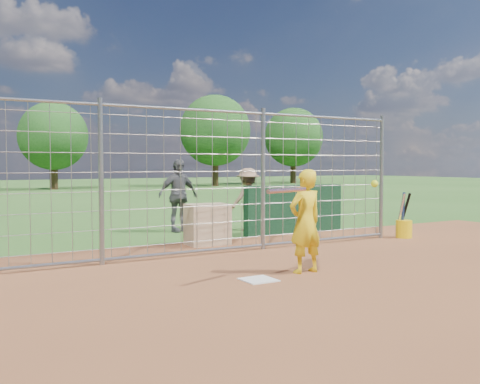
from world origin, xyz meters
TOP-DOWN VIEW (x-y plane):
  - ground at (0.00, 0.00)m, footprint 100.00×100.00m
  - infield_dirt at (0.00, -3.00)m, footprint 18.00×18.00m
  - home_plate at (0.00, -0.20)m, footprint 0.43×0.43m
  - dugout_wall at (3.40, 3.60)m, footprint 2.60×0.20m
  - batter at (0.86, -0.11)m, footprint 0.56×0.38m
  - bystander_b at (1.20, 5.16)m, footprint 1.03×0.52m
  - bystander_c at (2.73, 4.54)m, footprint 1.00×0.62m
  - equipment_bin at (0.87, 3.02)m, footprint 0.83×0.60m
  - equipment_in_play at (0.64, -0.49)m, footprint 1.91×0.38m
  - bucket_with_bats at (4.93, 1.76)m, footprint 0.34×0.38m
  - backstop_fence at (0.00, 2.00)m, footprint 9.08×0.08m
  - tree_line at (3.13, 28.13)m, footprint 44.66×6.72m

SIDE VIEW (x-z plane):
  - ground at x=0.00m, z-range 0.00..0.00m
  - infield_dirt at x=0.00m, z-range 0.01..0.01m
  - home_plate at x=0.00m, z-range 0.00..0.02m
  - bucket_with_bats at x=4.93m, z-range -0.24..0.73m
  - equipment_bin at x=0.87m, z-range 0.00..0.80m
  - dugout_wall at x=3.40m, z-range 0.00..1.10m
  - bystander_c at x=2.73m, z-range 0.00..1.48m
  - batter at x=0.86m, z-range 0.00..1.50m
  - bystander_b at x=1.20m, z-range 0.00..1.70m
  - equipment_in_play at x=0.64m, z-range 1.17..1.32m
  - backstop_fence at x=0.00m, z-range -0.04..2.56m
  - tree_line at x=3.13m, z-range 0.47..6.95m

